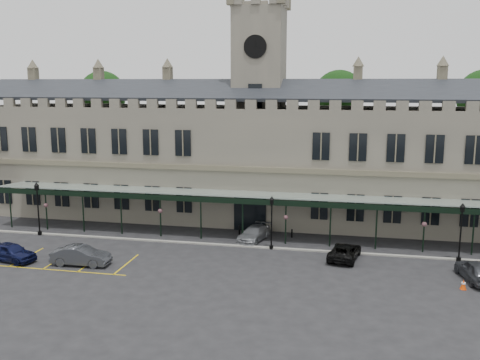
% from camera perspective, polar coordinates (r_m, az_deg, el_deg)
% --- Properties ---
extents(ground, '(140.00, 140.00, 0.00)m').
position_cam_1_polar(ground, '(43.32, -1.62, -9.25)').
color(ground, black).
extents(station_building, '(60.00, 10.36, 17.30)m').
position_cam_1_polar(station_building, '(56.97, 2.01, 2.23)').
color(station_building, '#656054').
rests_on(station_building, ground).
extents(clock_tower, '(5.60, 5.60, 24.80)m').
position_cam_1_polar(clock_tower, '(56.50, 2.07, 8.92)').
color(clock_tower, '#656054').
rests_on(clock_tower, ground).
extents(canopy, '(50.00, 4.10, 4.30)m').
position_cam_1_polar(canopy, '(49.60, 0.34, -3.79)').
color(canopy, '#8C9E93').
rests_on(canopy, ground).
extents(kerb, '(60.00, 0.40, 0.12)m').
position_cam_1_polar(kerb, '(48.39, -0.12, -7.04)').
color(kerb, gray).
rests_on(kerb, ground).
extents(parking_markings, '(16.00, 6.00, 0.01)m').
position_cam_1_polar(parking_markings, '(47.10, -19.06, -8.20)').
color(parking_markings, gold).
rests_on(parking_markings, ground).
extents(tree_behind_left, '(6.00, 6.00, 16.00)m').
position_cam_1_polar(tree_behind_left, '(71.93, -14.43, 8.69)').
color(tree_behind_left, '#332314').
rests_on(tree_behind_left, ground).
extents(tree_behind_mid, '(6.00, 6.00, 16.00)m').
position_cam_1_polar(tree_behind_mid, '(64.74, 10.50, 8.68)').
color(tree_behind_mid, '#332314').
rests_on(tree_behind_mid, ground).
extents(lamp_post_left, '(0.49, 0.49, 5.19)m').
position_cam_1_polar(lamp_post_left, '(54.76, -20.77, -2.39)').
color(lamp_post_left, black).
rests_on(lamp_post_left, ground).
extents(lamp_post_mid, '(0.45, 0.45, 4.80)m').
position_cam_1_polar(lamp_post_mid, '(47.05, 3.39, -4.04)').
color(lamp_post_mid, black).
rests_on(lamp_post_mid, ground).
extents(lamp_post_right, '(0.47, 0.47, 4.93)m').
position_cam_1_polar(lamp_post_right, '(47.35, 22.52, -4.64)').
color(lamp_post_right, black).
rests_on(lamp_post_right, ground).
extents(traffic_cone, '(0.45, 0.45, 0.71)m').
position_cam_1_polar(traffic_cone, '(41.94, 22.72, -10.26)').
color(traffic_cone, '#ED4407').
rests_on(traffic_cone, ground).
extents(sign_board, '(0.61, 0.25, 1.08)m').
position_cam_1_polar(sign_board, '(51.18, 2.64, -5.53)').
color(sign_board, black).
rests_on(sign_board, ground).
extents(bollard_left, '(0.15, 0.15, 0.87)m').
position_cam_1_polar(bollard_left, '(51.99, -0.06, -5.37)').
color(bollard_left, black).
rests_on(bollard_left, ground).
extents(bollard_right, '(0.14, 0.14, 0.81)m').
position_cam_1_polar(bollard_right, '(51.24, 5.56, -5.69)').
color(bollard_right, black).
rests_on(bollard_right, ground).
extents(car_left_a, '(4.80, 2.78, 1.53)m').
position_cam_1_polar(car_left_a, '(48.29, -23.25, -7.07)').
color(car_left_a, black).
rests_on(car_left_a, ground).
extents(car_left_b, '(4.81, 1.87, 1.56)m').
position_cam_1_polar(car_left_b, '(45.36, -16.61, -7.74)').
color(car_left_b, '#34363B').
rests_on(car_left_b, ground).
extents(car_taxi, '(2.98, 4.91, 1.33)m').
position_cam_1_polar(car_taxi, '(50.10, 1.52, -5.71)').
color(car_taxi, gray).
rests_on(car_taxi, ground).
extents(car_van, '(3.01, 5.05, 1.32)m').
position_cam_1_polar(car_van, '(45.77, 11.09, -7.49)').
color(car_van, black).
rests_on(car_van, ground).
extents(car_right_a, '(2.71, 4.95, 1.60)m').
position_cam_1_polar(car_right_a, '(43.86, 23.91, -8.82)').
color(car_right_a, '#34363B').
rests_on(car_right_a, ground).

